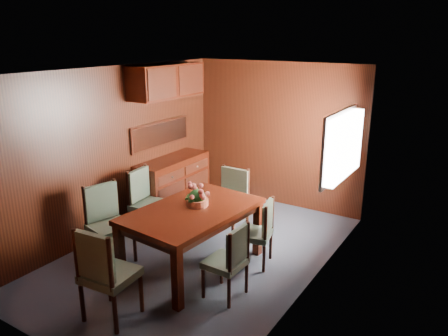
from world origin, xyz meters
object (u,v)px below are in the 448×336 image
Objects in this scene: dining_table at (192,217)px; chair_right_near at (230,258)px; sideboard at (173,185)px; chair_head at (104,270)px; chair_left_near at (107,219)px; flower_centerpiece at (197,195)px.

dining_table is 0.83m from chair_right_near.
chair_head reaches higher than sideboard.
sideboard is 1.61× the size of chair_right_near.
chair_left_near is 0.98× the size of chair_head.
flower_centerpiece is (-0.01, 0.12, 0.25)m from dining_table.
flower_centerpiece is at bearing 61.22° from chair_right_near.
chair_right_near is 1.33m from chair_head.
dining_table is 2.02× the size of chair_right_near.
chair_right_near is 0.97m from flower_centerpiece.
chair_left_near is at bearing -152.97° from dining_table.
chair_right_near is (2.10, -1.64, 0.03)m from sideboard.
flower_centerpiece is (0.09, 1.46, 0.35)m from chair_head.
sideboard is 1.37× the size of chair_left_near.
sideboard is 2.67m from chair_right_near.
chair_right_near is at bearing -30.45° from flower_centerpiece.
sideboard is 1.91m from dining_table.
chair_right_near is at bearing -18.50° from dining_table.
chair_left_near is 1.78m from chair_right_near.
flower_centerpiece reaches higher than chair_head.
chair_right_near reaches higher than dining_table.
chair_left_near is 1.32m from chair_head.
sideboard is at bearing -155.49° from chair_left_near.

